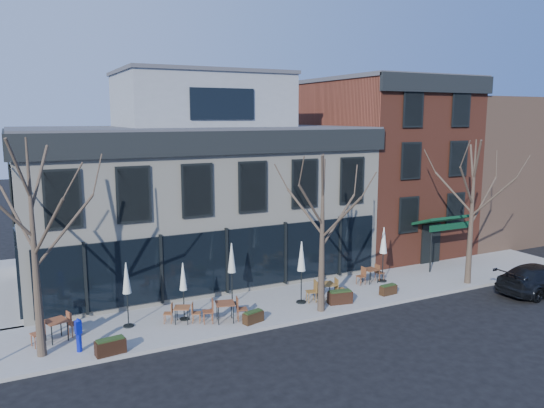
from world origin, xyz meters
name	(u,v)px	position (x,y,z in m)	size (l,w,h in m)	color
ground	(227,298)	(0.00, 0.00, 0.00)	(120.00, 120.00, 0.00)	black
sidewalk_front	(306,299)	(3.25, -2.15, 0.07)	(33.50, 4.70, 0.15)	gray
corner_building	(193,189)	(0.07, 5.07, 4.72)	(18.39, 10.39, 11.10)	beige
red_brick_building	(380,164)	(13.00, 4.98, 5.64)	(8.20, 11.78, 11.18)	brown
bg_building	(476,166)	(23.00, 6.00, 5.00)	(12.00, 12.00, 10.00)	#8C664C
tree_corner	(34,246)	(-8.49, -3.20, 4.25)	(3.93, 3.98, 7.92)	#382B21
tree_mid	(322,231)	(3.01, -3.90, 3.79)	(3.50, 3.55, 7.04)	#382B21
tree_right	(472,210)	(12.01, -3.90, 4.02)	(3.72, 3.77, 7.48)	#382B21
parked_sedan	(540,279)	(14.36, -6.36, 0.73)	(2.04, 5.02, 1.46)	black
call_box	(79,334)	(-7.23, -3.47, 0.84)	(0.26, 0.26, 1.31)	#0D1AAF
cafe_set_0	(56,328)	(-7.89, -2.05, 0.67)	(1.98, 1.07, 1.02)	brown
cafe_set_1	(182,313)	(-2.99, -2.47, 0.58)	(1.62, 1.04, 0.84)	brown
cafe_set_2	(225,310)	(-1.32, -3.17, 0.67)	(1.99, 0.96, 1.02)	brown
cafe_set_4	(326,290)	(3.90, -2.88, 0.68)	(1.99, 0.93, 1.02)	brown
cafe_set_5	(370,274)	(7.46, -1.59, 0.62)	(1.74, 0.73, 0.91)	brown
umbrella_0	(127,282)	(-5.11, -1.88, 2.09)	(0.44, 0.44, 2.74)	black
umbrella_1	(183,280)	(-2.82, -2.18, 1.93)	(0.40, 0.40, 2.52)	black
umbrella_2	(232,261)	(-0.25, -1.34, 2.21)	(0.47, 0.47, 2.92)	black
umbrella_3	(301,260)	(2.71, -2.60, 2.23)	(0.47, 0.47, 2.94)	black
umbrella_4	(384,243)	(8.15, -1.71, 2.21)	(0.47, 0.47, 2.92)	black
planter_0	(110,346)	(-6.24, -4.20, 0.45)	(1.12, 0.56, 0.60)	black
planter_1	(253,317)	(-0.30, -3.80, 0.40)	(0.98, 0.60, 0.51)	#301E10
planter_2	(340,297)	(4.29, -3.50, 0.46)	(1.19, 0.64, 0.63)	black
planter_3	(388,290)	(7.10, -3.50, 0.40)	(0.92, 0.43, 0.50)	#311E10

